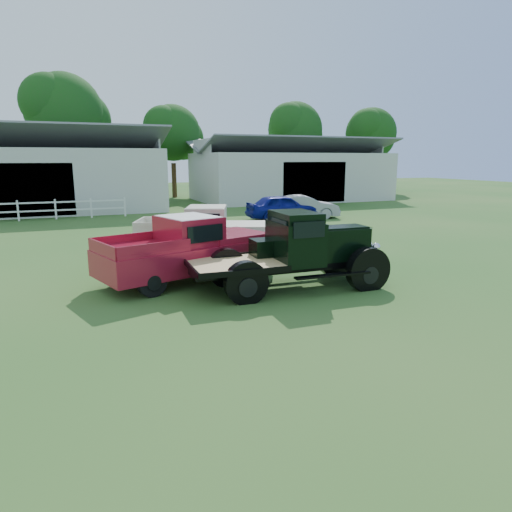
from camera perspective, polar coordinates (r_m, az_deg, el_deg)
name	(u,v)px	position (r m, az deg, el deg)	size (l,w,h in m)	color
ground	(267,309)	(11.07, 1.41, -6.61)	(120.00, 120.00, 0.00)	#265A1E
shed_left	(23,170)	(35.72, -27.14, 9.57)	(18.80, 10.20, 5.60)	#AAA9A9
shed_right	(290,170)	(40.90, 4.26, 10.71)	(16.80, 9.20, 5.20)	#AAA9A9
tree_b	(66,132)	(43.66, -22.67, 14.06)	(6.90, 6.90, 11.50)	#0F540F
tree_c	(173,148)	(43.60, -10.34, 13.13)	(5.40, 5.40, 9.00)	#0F540F
tree_d	(295,144)	(48.96, 4.86, 13.73)	(6.00, 6.00, 10.00)	#0F540F
tree_e	(370,147)	(51.44, 14.08, 13.06)	(5.70, 5.70, 9.50)	#0F540F
vintage_flatbed	(292,251)	(12.57, 4.46, 0.67)	(5.40, 2.14, 2.14)	black
red_pickup	(186,248)	(13.54, -8.71, 0.95)	(5.31, 2.04, 1.94)	maroon
white_pickup	(204,233)	(16.71, -6.49, 2.93)	(4.98, 1.93, 1.83)	beige
misc_car_blue	(283,207)	(27.27, 3.33, 6.14)	(1.74, 4.33, 1.48)	navy
misc_car_grey	(304,207)	(27.95, 6.04, 6.13)	(1.46, 4.18, 1.38)	gray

